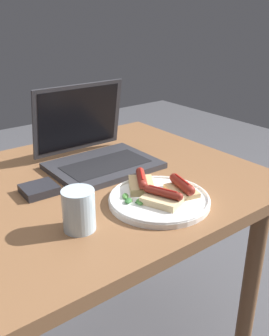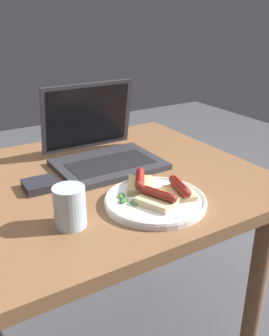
# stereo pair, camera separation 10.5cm
# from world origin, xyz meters

# --- Properties ---
(desk) EXTENTS (1.07, 0.83, 0.71)m
(desk) POSITION_xyz_m (0.00, 0.00, 0.62)
(desk) COLOR brown
(desk) RESTS_ON ground_plane
(laptop) EXTENTS (0.33, 0.29, 0.25)m
(laptop) POSITION_xyz_m (0.11, 0.10, 0.76)
(laptop) COLOR #2D2D33
(laptop) RESTS_ON desk
(plate) EXTENTS (0.27, 0.27, 0.02)m
(plate) POSITION_xyz_m (0.10, -0.23, 0.72)
(plate) COLOR white
(plate) RESTS_ON desk
(sausage_toast_left) EXTENTS (0.11, 0.12, 0.04)m
(sausage_toast_left) POSITION_xyz_m (0.09, -0.25, 0.74)
(sausage_toast_left) COLOR #D6B784
(sausage_toast_left) RESTS_ON plate
(sausage_toast_middle) EXTENTS (0.09, 0.11, 0.04)m
(sausage_toast_middle) POSITION_xyz_m (0.17, -0.24, 0.74)
(sausage_toast_middle) COLOR tan
(sausage_toast_middle) RESTS_ON plate
(sausage_toast_right) EXTENTS (0.11, 0.12, 0.05)m
(sausage_toast_right) POSITION_xyz_m (0.10, -0.16, 0.74)
(sausage_toast_right) COLOR tan
(sausage_toast_right) RESTS_ON plate
(salad_pile) EXTENTS (0.07, 0.08, 0.01)m
(salad_pile) POSITION_xyz_m (0.04, -0.21, 0.73)
(salad_pile) COLOR #2D662D
(salad_pile) RESTS_ON plate
(drinking_glass) EXTENTS (0.08, 0.08, 0.10)m
(drinking_glass) POSITION_xyz_m (-0.13, -0.21, 0.76)
(drinking_glass) COLOR silver
(drinking_glass) RESTS_ON desk
(external_drive) EXTENTS (0.10, 0.09, 0.02)m
(external_drive) POSITION_xyz_m (-0.12, 0.02, 0.72)
(external_drive) COLOR #232328
(external_drive) RESTS_ON desk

